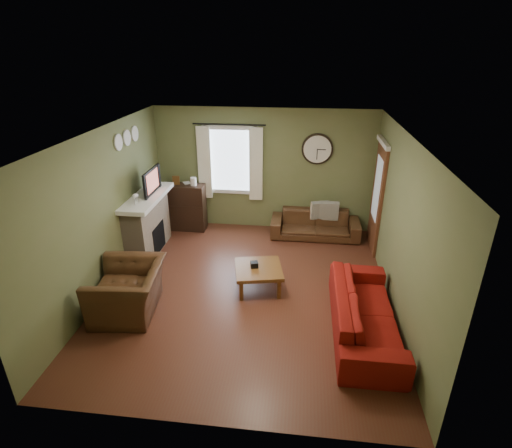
# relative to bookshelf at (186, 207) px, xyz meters

# --- Properties ---
(floor) EXTENTS (4.60, 5.20, 0.00)m
(floor) POSITION_rel_bookshelf_xyz_m (1.67, -2.27, -0.51)
(floor) COLOR #54291B
(floor) RESTS_ON ground
(ceiling) EXTENTS (4.60, 5.20, 0.00)m
(ceiling) POSITION_rel_bookshelf_xyz_m (1.67, -2.27, 2.09)
(ceiling) COLOR white
(ceiling) RESTS_ON ground
(wall_left) EXTENTS (0.00, 5.20, 2.60)m
(wall_left) POSITION_rel_bookshelf_xyz_m (-0.63, -2.27, 0.79)
(wall_left) COLOR #636C40
(wall_left) RESTS_ON ground
(wall_right) EXTENTS (0.00, 5.20, 2.60)m
(wall_right) POSITION_rel_bookshelf_xyz_m (3.97, -2.27, 0.79)
(wall_right) COLOR #636C40
(wall_right) RESTS_ON ground
(wall_back) EXTENTS (4.60, 0.00, 2.60)m
(wall_back) POSITION_rel_bookshelf_xyz_m (1.67, 0.33, 0.79)
(wall_back) COLOR #636C40
(wall_back) RESTS_ON ground
(wall_front) EXTENTS (4.60, 0.00, 2.60)m
(wall_front) POSITION_rel_bookshelf_xyz_m (1.67, -4.87, 0.79)
(wall_front) COLOR #636C40
(wall_front) RESTS_ON ground
(fireplace) EXTENTS (0.40, 1.40, 1.10)m
(fireplace) POSITION_rel_bookshelf_xyz_m (-0.43, -1.12, 0.04)
(fireplace) COLOR tan
(fireplace) RESTS_ON floor
(firebox) EXTENTS (0.04, 0.60, 0.55)m
(firebox) POSITION_rel_bookshelf_xyz_m (-0.24, -1.12, -0.21)
(firebox) COLOR black
(firebox) RESTS_ON fireplace
(mantel) EXTENTS (0.58, 1.60, 0.08)m
(mantel) POSITION_rel_bookshelf_xyz_m (-0.40, -1.12, 0.63)
(mantel) COLOR white
(mantel) RESTS_ON fireplace
(tv) EXTENTS (0.08, 0.60, 0.35)m
(tv) POSITION_rel_bookshelf_xyz_m (-0.38, -0.97, 0.84)
(tv) COLOR black
(tv) RESTS_ON mantel
(tv_screen) EXTENTS (0.02, 0.62, 0.36)m
(tv_screen) POSITION_rel_bookshelf_xyz_m (-0.30, -0.97, 0.90)
(tv_screen) COLOR #994C3F
(tv_screen) RESTS_ON mantel
(medallion_left) EXTENTS (0.28, 0.28, 0.03)m
(medallion_left) POSITION_rel_bookshelf_xyz_m (-0.61, -1.47, 1.74)
(medallion_left) COLOR white
(medallion_left) RESTS_ON wall_left
(medallion_mid) EXTENTS (0.28, 0.28, 0.03)m
(medallion_mid) POSITION_rel_bookshelf_xyz_m (-0.61, -1.12, 1.74)
(medallion_mid) COLOR white
(medallion_mid) RESTS_ON wall_left
(medallion_right) EXTENTS (0.28, 0.28, 0.03)m
(medallion_right) POSITION_rel_bookshelf_xyz_m (-0.61, -0.77, 1.74)
(medallion_right) COLOR white
(medallion_right) RESTS_ON wall_left
(window_pane) EXTENTS (1.00, 0.02, 1.30)m
(window_pane) POSITION_rel_bookshelf_xyz_m (0.97, 0.31, 0.99)
(window_pane) COLOR silver
(window_pane) RESTS_ON wall_back
(curtain_rod) EXTENTS (0.03, 0.03, 1.50)m
(curtain_rod) POSITION_rel_bookshelf_xyz_m (0.97, 0.21, 1.76)
(curtain_rod) COLOR black
(curtain_rod) RESTS_ON wall_back
(curtain_left) EXTENTS (0.28, 0.04, 1.55)m
(curtain_left) POSITION_rel_bookshelf_xyz_m (0.42, 0.21, 0.94)
(curtain_left) COLOR white
(curtain_left) RESTS_ON wall_back
(curtain_right) EXTENTS (0.28, 0.04, 1.55)m
(curtain_right) POSITION_rel_bookshelf_xyz_m (1.52, 0.21, 0.94)
(curtain_right) COLOR white
(curtain_right) RESTS_ON wall_back
(wall_clock) EXTENTS (0.64, 0.06, 0.64)m
(wall_clock) POSITION_rel_bookshelf_xyz_m (2.77, 0.28, 1.29)
(wall_clock) COLOR white
(wall_clock) RESTS_ON wall_back
(door) EXTENTS (0.05, 0.90, 2.10)m
(door) POSITION_rel_bookshelf_xyz_m (3.94, -0.42, 0.54)
(door) COLOR brown
(door) RESTS_ON floor
(bookshelf) EXTENTS (0.86, 0.36, 1.02)m
(bookshelf) POSITION_rel_bookshelf_xyz_m (0.00, 0.00, 0.00)
(bookshelf) COLOR black
(bookshelf) RESTS_ON floor
(book) EXTENTS (0.23, 0.25, 0.02)m
(book) POSITION_rel_bookshelf_xyz_m (-0.03, 0.07, 0.45)
(book) COLOR brown
(book) RESTS_ON bookshelf
(sofa_brown) EXTENTS (1.85, 0.72, 0.54)m
(sofa_brown) POSITION_rel_bookshelf_xyz_m (2.81, -0.05, -0.24)
(sofa_brown) COLOR #432917
(sofa_brown) RESTS_ON floor
(pillow_left) EXTENTS (0.41, 0.13, 0.41)m
(pillow_left) POSITION_rel_bookshelf_xyz_m (3.08, 0.06, 0.04)
(pillow_left) COLOR gray
(pillow_left) RESTS_ON sofa_brown
(pillow_right) EXTENTS (0.40, 0.22, 0.39)m
(pillow_right) POSITION_rel_bookshelf_xyz_m (2.89, 0.08, 0.04)
(pillow_right) COLOR gray
(pillow_right) RESTS_ON sofa_brown
(sofa_red) EXTENTS (0.86, 2.21, 0.65)m
(sofa_red) POSITION_rel_bookshelf_xyz_m (3.46, -3.07, -0.19)
(sofa_red) COLOR maroon
(sofa_red) RESTS_ON floor
(armchair) EXTENTS (1.12, 1.24, 0.74)m
(armchair) POSITION_rel_bookshelf_xyz_m (-0.04, -3.01, -0.14)
(armchair) COLOR #432917
(armchair) RESTS_ON floor
(coffee_table) EXTENTS (0.89, 0.89, 0.40)m
(coffee_table) POSITION_rel_bookshelf_xyz_m (1.85, -2.18, -0.31)
(coffee_table) COLOR brown
(coffee_table) RESTS_ON floor
(tissue_box) EXTENTS (0.15, 0.15, 0.09)m
(tissue_box) POSITION_rel_bookshelf_xyz_m (1.77, -2.16, -0.11)
(tissue_box) COLOR black
(tissue_box) RESTS_ON coffee_table
(wine_glass_a) EXTENTS (0.07, 0.07, 0.21)m
(wine_glass_a) POSITION_rel_bookshelf_xyz_m (-0.38, -1.63, 0.78)
(wine_glass_a) COLOR white
(wine_glass_a) RESTS_ON mantel
(wine_glass_b) EXTENTS (0.07, 0.07, 0.19)m
(wine_glass_b) POSITION_rel_bookshelf_xyz_m (-0.38, -1.55, 0.76)
(wine_glass_b) COLOR white
(wine_glass_b) RESTS_ON mantel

